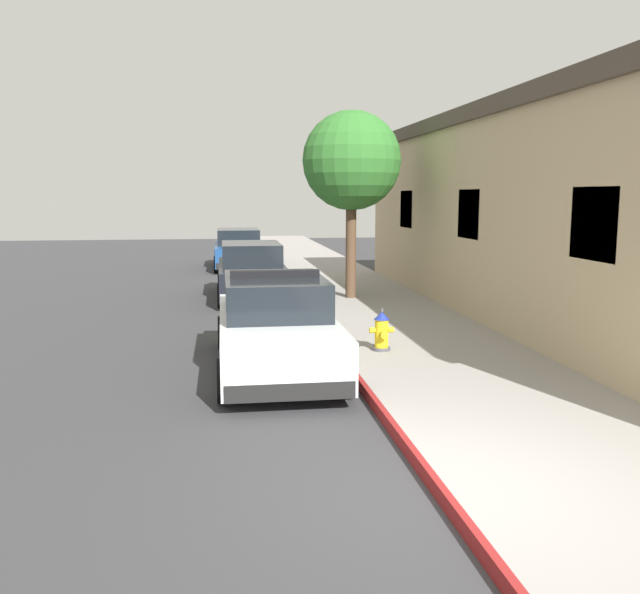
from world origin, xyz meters
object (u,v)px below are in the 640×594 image
at_px(street_tree, 352,162).
at_px(parked_car_silver_ahead, 252,272).
at_px(parked_car_dark_far, 238,250).
at_px(fire_hydrant, 382,331).
at_px(police_cruiser, 276,326).

bearing_deg(street_tree, parked_car_silver_ahead, 150.50).
relative_size(parked_car_silver_ahead, street_tree, 0.98).
bearing_deg(street_tree, parked_car_dark_far, 106.17).
distance_m(parked_car_dark_far, street_tree, 10.42).
relative_size(parked_car_dark_far, street_tree, 0.98).
bearing_deg(fire_hydrant, street_tree, 84.16).
relative_size(police_cruiser, parked_car_silver_ahead, 1.00).
relative_size(police_cruiser, street_tree, 0.98).
bearing_deg(fire_hydrant, police_cruiser, -167.06).
distance_m(police_cruiser, fire_hydrant, 1.99).
height_order(fire_hydrant, street_tree, street_tree).
relative_size(police_cruiser, parked_car_dark_far, 1.00).
relative_size(fire_hydrant, street_tree, 0.15).
distance_m(fire_hydrant, street_tree, 7.15).
xyz_separation_m(parked_car_silver_ahead, fire_hydrant, (1.96, -7.80, -0.22)).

